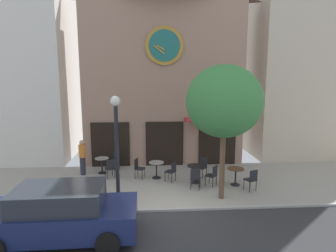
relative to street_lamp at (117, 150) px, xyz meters
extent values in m
cube|color=#9E998E|center=(1.74, 1.86, -2.02)|extent=(26.30, 5.32, 0.05)
cube|color=#A8A5A0|center=(1.74, -0.78, -1.96)|extent=(26.30, 0.12, 0.08)
cube|color=#9E7A66|center=(1.96, 5.63, 2.24)|extent=(8.31, 2.21, 8.46)
cylinder|color=#B7842D|center=(1.96, 4.46, 4.08)|extent=(1.87, 0.10, 1.87)
cylinder|color=#1E6660|center=(1.96, 4.40, 4.08)|extent=(1.53, 0.04, 1.53)
cube|color=#B7842D|center=(1.77, 4.36, 3.99)|extent=(0.40, 0.03, 0.25)
cube|color=#B7842D|center=(1.70, 4.36, 3.88)|extent=(0.55, 0.03, 0.45)
cube|color=black|center=(-0.81, 4.48, -0.85)|extent=(1.94, 0.10, 2.30)
cube|color=black|center=(1.96, 4.48, -0.85)|extent=(1.94, 0.10, 2.30)
cube|color=black|center=(4.73, 4.48, -0.85)|extent=(1.94, 0.10, 2.30)
cube|color=#B23333|center=(4.29, 4.17, 0.45)|extent=(2.66, 0.90, 0.12)
cube|color=silver|center=(-6.69, 7.00, 4.56)|extent=(6.98, 4.94, 13.12)
cube|color=beige|center=(10.55, 6.90, 5.55)|extent=(6.69, 4.75, 15.09)
cylinder|color=black|center=(0.00, 0.00, -1.82)|extent=(0.32, 0.32, 0.36)
cylinder|color=black|center=(0.00, 0.00, -0.21)|extent=(0.14, 0.14, 3.57)
sphere|color=white|center=(0.00, 0.00, 1.75)|extent=(0.36, 0.36, 0.36)
cylinder|color=brown|center=(3.88, 0.16, -0.64)|extent=(0.20, 0.20, 2.72)
ellipsoid|color=#3D8442|center=(3.88, 0.16, 1.70)|extent=(2.79, 2.51, 2.65)
cylinder|color=black|center=(-1.11, 3.40, -1.63)|extent=(0.07, 0.07, 0.74)
cylinder|color=black|center=(-1.11, 3.40, -1.98)|extent=(0.40, 0.40, 0.03)
cylinder|color=gray|center=(-1.11, 3.40, -1.26)|extent=(0.65, 0.65, 0.03)
cylinder|color=black|center=(1.48, 2.54, -1.63)|extent=(0.07, 0.07, 0.74)
cylinder|color=black|center=(1.48, 2.54, -1.98)|extent=(0.40, 0.40, 0.03)
cylinder|color=gray|center=(1.48, 2.54, -1.26)|extent=(0.68, 0.68, 0.03)
cylinder|color=black|center=(3.17, 1.85, -1.62)|extent=(0.07, 0.07, 0.76)
cylinder|color=black|center=(3.17, 1.85, -1.98)|extent=(0.40, 0.40, 0.03)
cylinder|color=black|center=(3.17, 1.85, -1.24)|extent=(0.75, 0.75, 0.03)
cylinder|color=black|center=(4.82, 1.45, -1.64)|extent=(0.07, 0.07, 0.72)
cylinder|color=black|center=(4.82, 1.45, -1.98)|extent=(0.40, 0.40, 0.03)
cylinder|color=brown|center=(4.82, 1.45, -1.27)|extent=(0.70, 0.70, 0.03)
cube|color=black|center=(5.24, 0.84, -1.55)|extent=(0.52, 0.52, 0.04)
cube|color=black|center=(5.31, 0.67, -1.32)|extent=(0.37, 0.18, 0.45)
cylinder|color=black|center=(5.33, 1.06, -1.77)|extent=(0.03, 0.03, 0.45)
cylinder|color=black|center=(5.02, 0.93, -1.77)|extent=(0.03, 0.03, 0.45)
cylinder|color=black|center=(5.46, 0.75, -1.77)|extent=(0.03, 0.03, 0.45)
cylinder|color=black|center=(5.15, 0.62, -1.77)|extent=(0.03, 0.03, 0.45)
cube|color=black|center=(0.72, 2.59, -1.55)|extent=(0.51, 0.51, 0.04)
cube|color=black|center=(0.56, 2.65, -1.32)|extent=(0.17, 0.37, 0.45)
cylinder|color=black|center=(0.83, 2.37, -1.77)|extent=(0.03, 0.03, 0.45)
cylinder|color=black|center=(0.94, 2.69, -1.77)|extent=(0.03, 0.03, 0.45)
cylinder|color=black|center=(0.51, 2.49, -1.77)|extent=(0.03, 0.03, 0.45)
cylinder|color=black|center=(0.62, 2.80, -1.77)|extent=(0.03, 0.03, 0.45)
cube|color=black|center=(-0.65, 2.74, -1.55)|extent=(0.53, 0.53, 0.04)
cube|color=black|center=(-0.57, 2.58, -1.32)|extent=(0.36, 0.20, 0.45)
cylinder|color=black|center=(-0.57, 2.97, -1.77)|extent=(0.03, 0.03, 0.45)
cylinder|color=black|center=(-0.88, 2.82, -1.77)|extent=(0.03, 0.03, 0.45)
cylinder|color=black|center=(-0.42, 2.66, -1.77)|extent=(0.03, 0.03, 0.45)
cylinder|color=black|center=(-0.73, 2.52, -1.77)|extent=(0.03, 0.03, 0.45)
cube|color=black|center=(3.05, 1.16, -1.55)|extent=(0.50, 0.50, 0.04)
cube|color=black|center=(3.00, 0.98, -1.32)|extent=(0.38, 0.15, 0.45)
cylinder|color=black|center=(3.26, 1.27, -1.77)|extent=(0.03, 0.03, 0.45)
cylinder|color=black|center=(2.93, 1.37, -1.77)|extent=(0.03, 0.03, 0.45)
cylinder|color=black|center=(3.16, 0.95, -1.77)|extent=(0.03, 0.03, 0.45)
cylinder|color=black|center=(2.84, 1.04, -1.77)|extent=(0.03, 0.03, 0.45)
cube|color=black|center=(3.55, 2.55, -1.55)|extent=(0.57, 0.57, 0.04)
cube|color=black|center=(3.67, 2.68, -1.32)|extent=(0.31, 0.28, 0.45)
cylinder|color=black|center=(3.31, 2.54, -1.77)|extent=(0.03, 0.03, 0.45)
cylinder|color=black|center=(3.56, 2.31, -1.77)|extent=(0.03, 0.03, 0.45)
cylinder|color=black|center=(3.54, 2.79, -1.77)|extent=(0.03, 0.03, 0.45)
cylinder|color=black|center=(3.79, 2.56, -1.77)|extent=(0.03, 0.03, 0.45)
cube|color=black|center=(-0.57, 3.93, -1.55)|extent=(0.54, 0.54, 0.04)
cube|color=black|center=(-0.48, 4.09, -1.32)|extent=(0.35, 0.22, 0.45)
cylinder|color=black|center=(-0.80, 3.87, -1.77)|extent=(0.03, 0.03, 0.45)
cylinder|color=black|center=(-0.50, 3.70, -1.77)|extent=(0.03, 0.03, 0.45)
cylinder|color=black|center=(-0.64, 4.17, -1.77)|extent=(0.03, 0.03, 0.45)
cylinder|color=black|center=(-0.34, 4.00, -1.77)|extent=(0.03, 0.03, 0.45)
cube|color=black|center=(3.76, 1.43, -1.55)|extent=(0.56, 0.56, 0.04)
cube|color=black|center=(3.89, 1.31, -1.32)|extent=(0.27, 0.32, 0.45)
cylinder|color=black|center=(3.73, 1.67, -1.77)|extent=(0.03, 0.03, 0.45)
cylinder|color=black|center=(3.52, 1.41, -1.77)|extent=(0.03, 0.03, 0.45)
cylinder|color=black|center=(4.00, 1.45, -1.77)|extent=(0.03, 0.03, 0.45)
cylinder|color=black|center=(3.78, 1.19, -1.77)|extent=(0.03, 0.03, 0.45)
cube|color=black|center=(2.07, 2.08, -1.55)|extent=(0.56, 0.56, 0.04)
cube|color=black|center=(2.22, 1.97, -1.32)|extent=(0.25, 0.34, 0.45)
cylinder|color=black|center=(2.03, 2.31, -1.77)|extent=(0.03, 0.03, 0.45)
cylinder|color=black|center=(1.84, 2.03, -1.77)|extent=(0.03, 0.03, 0.45)
cylinder|color=black|center=(2.31, 2.12, -1.77)|extent=(0.03, 0.03, 0.45)
cylinder|color=black|center=(2.11, 1.84, -1.77)|extent=(0.03, 0.03, 0.45)
cylinder|color=#2D2D38|center=(-1.98, 3.27, -1.57)|extent=(0.33, 0.33, 0.85)
cylinder|color=orange|center=(-1.98, 3.27, -0.85)|extent=(0.41, 0.41, 0.60)
sphere|color=tan|center=(-1.98, 3.27, -0.44)|extent=(0.22, 0.22, 0.22)
cube|color=navy|center=(-1.38, -2.28, -1.40)|extent=(4.33, 1.87, 0.75)
cube|color=#262B33|center=(-1.38, -2.28, -0.75)|extent=(2.43, 1.62, 0.60)
cylinder|color=black|center=(0.05, -3.16, -1.68)|extent=(0.64, 0.23, 0.64)
cylinder|color=black|center=(0.02, -1.36, -1.68)|extent=(0.64, 0.23, 0.64)
cylinder|color=black|center=(-2.82, -1.41, -1.68)|extent=(0.64, 0.23, 0.64)
camera|label=1|loc=(1.13, -10.11, 2.58)|focal=30.90mm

